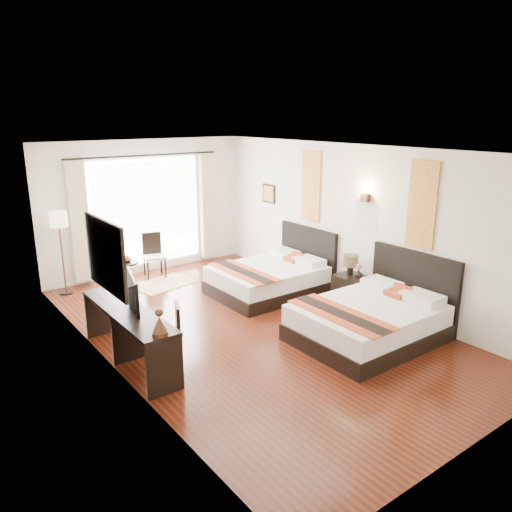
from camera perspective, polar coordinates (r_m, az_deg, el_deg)
floor at (r=8.07m, az=-0.60°, el=-8.19°), size 4.50×7.50×0.01m
ceiling at (r=7.38m, az=-0.66°, el=12.03°), size 4.50×7.50×0.02m
wall_headboard at (r=9.07m, az=10.94°, el=3.61°), size 0.01×7.50×2.80m
wall_desk at (r=6.59m, az=-16.63°, el=-1.45°), size 0.01×7.50×2.80m
wall_window at (r=10.79m, az=-12.47°, el=5.47°), size 4.50×0.01×2.80m
wall_entry at (r=5.21m, az=24.57°, el=-6.88°), size 4.50×0.01×2.80m
window_glass at (r=10.79m, az=-12.40°, el=4.94°), size 2.40×0.02×2.20m
sheer_curtain at (r=10.74m, az=-12.27°, el=4.89°), size 2.30×0.02×2.10m
drape_left at (r=10.21m, az=-19.58°, el=3.65°), size 0.35×0.14×2.35m
drape_right at (r=11.37m, az=-5.51°, el=5.68°), size 0.35×0.14×2.35m
art_panel_near at (r=8.09m, az=18.45°, el=5.57°), size 0.03×0.50×1.35m
art_panel_far at (r=9.72m, az=6.30°, el=7.91°), size 0.03×0.50×1.35m
wall_sconce at (r=8.73m, az=12.38°, el=6.53°), size 0.10×0.14×0.14m
mirror_frame at (r=6.64m, az=-16.83°, el=0.03°), size 0.04×1.25×0.95m
mirror_glass at (r=6.65m, az=-16.63°, el=0.07°), size 0.01×1.12×0.82m
bed_near at (r=7.77m, az=13.09°, el=-7.03°), size 2.15×1.68×1.21m
bed_far at (r=9.49m, az=1.77°, el=-2.45°), size 2.05×1.60×1.15m
nightstand at (r=8.98m, az=10.87°, el=-3.95°), size 0.47×0.58×0.56m
table_lamp at (r=8.89m, az=10.75°, el=-0.70°), size 0.27×0.27×0.42m
vase at (r=8.82m, az=11.60°, el=-2.33°), size 0.16×0.16×0.15m
console_desk at (r=7.12m, az=-14.32°, el=-8.77°), size 0.50×2.20×0.76m
television at (r=6.90m, az=-14.56°, el=-4.04°), size 0.33×0.83×0.48m
bronze_figurine at (r=6.06m, az=-10.97°, el=-7.60°), size 0.23×0.23×0.30m
desk_chair at (r=6.91m, az=-10.16°, el=-10.28°), size 0.54×0.54×0.88m
floor_lamp at (r=9.82m, az=-21.61°, el=3.34°), size 0.32×0.32×1.58m
side_table at (r=9.99m, az=-14.54°, el=-2.15°), size 0.48×0.48×0.55m
fruit_bowl at (r=9.90m, az=-14.63°, el=-0.49°), size 0.26×0.26×0.06m
window_chair at (r=10.64m, az=-11.53°, el=-0.84°), size 0.51×0.51×0.92m
jute_rug at (r=10.19m, az=-10.56°, el=-3.15°), size 1.32×1.02×0.01m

